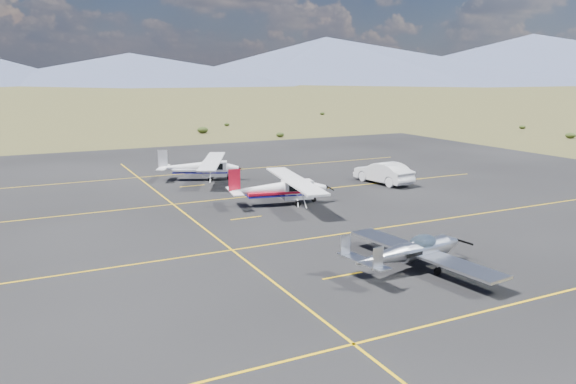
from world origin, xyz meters
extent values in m
plane|color=#383D1C|center=(0.00, 0.00, 0.00)|extent=(1600.00, 1600.00, 0.00)
cube|color=black|center=(0.00, 7.00, 0.00)|extent=(72.00, 72.00, 0.02)
cube|color=#BABCC1|center=(0.76, -4.15, 0.70)|extent=(2.33, 8.48, 0.11)
ellipsoid|color=#99BFD8|center=(0.76, -4.15, 1.15)|extent=(1.62, 1.05, 0.76)
cube|color=#BABCC1|center=(-2.66, -4.55, 0.96)|extent=(0.98, 2.85, 0.06)
cube|color=#BABCC1|center=(-2.67, -5.59, 1.38)|extent=(0.52, 0.12, 0.93)
cube|color=#BABCC1|center=(-2.92, -3.55, 1.38)|extent=(0.52, 0.12, 0.93)
cylinder|color=black|center=(2.24, -3.97, 0.17)|extent=(0.32, 0.12, 0.32)
cylinder|color=black|center=(0.71, -5.28, 0.20)|extent=(0.38, 0.15, 0.37)
cylinder|color=black|center=(0.45, -3.06, 0.20)|extent=(0.38, 0.15, 0.37)
cube|color=white|center=(1.57, 9.58, 0.96)|extent=(2.14, 1.38, 1.22)
cube|color=white|center=(1.39, 9.61, 1.59)|extent=(3.15, 10.04, 0.13)
cube|color=black|center=(1.57, 9.58, 1.21)|extent=(1.62, 1.32, 0.50)
cube|color=red|center=(0.41, 9.79, 0.87)|extent=(4.64, 1.84, 0.16)
cube|color=red|center=(-2.62, 10.34, 1.82)|extent=(0.77, 0.20, 1.45)
cube|color=white|center=(-2.62, 10.34, 1.10)|extent=(1.18, 2.97, 0.05)
cylinder|color=black|center=(2.72, 9.37, 0.17)|extent=(0.34, 0.15, 0.33)
cylinder|color=black|center=(1.13, 8.70, 0.21)|extent=(0.41, 0.19, 0.40)
cylinder|color=black|center=(1.47, 10.57, 0.21)|extent=(0.41, 0.19, 0.40)
cube|color=white|center=(-0.60, 20.09, 0.94)|extent=(2.20, 1.73, 1.20)
cube|color=white|center=(-0.76, 20.17, 1.56)|extent=(5.27, 9.45, 0.12)
cube|color=black|center=(-0.60, 20.09, 1.19)|extent=(1.73, 1.55, 0.49)
cube|color=white|center=(-1.65, 20.57, 0.85)|extent=(4.47, 2.77, 0.16)
cube|color=white|center=(-4.40, 21.81, 1.78)|extent=(0.71, 0.37, 1.42)
cube|color=white|center=(-4.40, 21.81, 1.07)|extent=(1.78, 2.86, 0.05)
cylinder|color=black|center=(0.45, 19.62, 0.17)|extent=(0.33, 0.21, 0.32)
cylinder|color=black|center=(-1.23, 19.35, 0.21)|extent=(0.40, 0.27, 0.39)
cylinder|color=black|center=(-0.46, 21.05, 0.21)|extent=(0.40, 0.27, 0.39)
imported|color=white|center=(10.90, 12.80, 0.87)|extent=(2.53, 5.41, 1.72)
camera|label=1|loc=(-15.33, -23.01, 8.59)|focal=35.00mm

